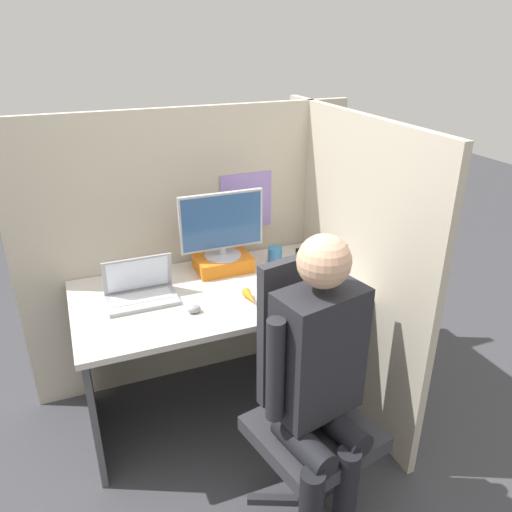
% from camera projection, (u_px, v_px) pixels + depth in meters
% --- Properties ---
extents(ground_plane, '(12.00, 12.00, 0.00)m').
position_uv_depth(ground_plane, '(242.00, 456.00, 2.52)').
color(ground_plane, '#3D3D42').
extents(cubicle_panel_back, '(1.90, 0.05, 1.61)m').
position_uv_depth(cubicle_panel_back, '(193.00, 251.00, 2.86)').
color(cubicle_panel_back, '#B7AD99').
rests_on(cubicle_panel_back, ground).
extents(cubicle_panel_right, '(0.04, 1.43, 1.61)m').
position_uv_depth(cubicle_panel_right, '(346.00, 265.00, 2.69)').
color(cubicle_panel_right, '#B7AD99').
rests_on(cubicle_panel_right, ground).
extents(desk, '(1.40, 0.77, 0.75)m').
position_uv_depth(desk, '(215.00, 323.00, 2.61)').
color(desk, beige).
rests_on(desk, ground).
extents(paper_box, '(0.30, 0.21, 0.08)m').
position_uv_depth(paper_box, '(223.00, 263.00, 2.74)').
color(paper_box, orange).
rests_on(paper_box, desk).
extents(monitor, '(0.46, 0.20, 0.36)m').
position_uv_depth(monitor, '(222.00, 225.00, 2.65)').
color(monitor, '#B2B2B7').
rests_on(monitor, paper_box).
extents(laptop, '(0.34, 0.20, 0.22)m').
position_uv_depth(laptop, '(141.00, 292.00, 2.43)').
color(laptop, '#99999E').
rests_on(laptop, desk).
extents(mouse, '(0.06, 0.05, 0.04)m').
position_uv_depth(mouse, '(194.00, 309.00, 2.33)').
color(mouse, gray).
rests_on(mouse, desk).
extents(stapler, '(0.05, 0.17, 0.05)m').
position_uv_depth(stapler, '(306.00, 257.00, 2.85)').
color(stapler, black).
rests_on(stapler, desk).
extents(carrot_toy, '(0.04, 0.14, 0.04)m').
position_uv_depth(carrot_toy, '(250.00, 297.00, 2.43)').
color(carrot_toy, orange).
rests_on(carrot_toy, desk).
extents(office_chair, '(0.55, 0.60, 1.13)m').
position_uv_depth(office_chair, '(307.00, 389.00, 2.14)').
color(office_chair, '#2D2D33').
rests_on(office_chair, ground).
extents(person, '(0.47, 0.44, 1.32)m').
position_uv_depth(person, '(321.00, 373.00, 1.91)').
color(person, black).
rests_on(person, ground).
extents(coffee_mug, '(0.08, 0.08, 0.09)m').
position_uv_depth(coffee_mug, '(275.00, 255.00, 2.82)').
color(coffee_mug, teal).
rests_on(coffee_mug, desk).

